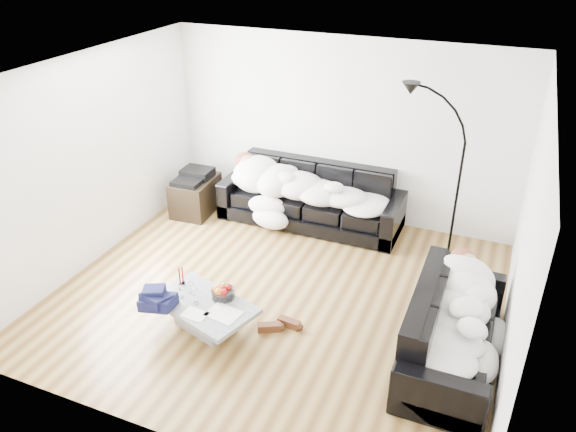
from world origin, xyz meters
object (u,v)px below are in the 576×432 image
at_px(sleeper_right, 458,308).
at_px(sleeper_back, 310,184).
at_px(fruit_bowl, 223,291).
at_px(wine_glass_a, 191,287).
at_px(wine_glass_b, 181,291).
at_px(shoes, 279,325).
at_px(wine_glass_c, 195,296).
at_px(candle_right, 183,276).
at_px(sofa_right, 454,327).
at_px(coffee_table, 205,315).
at_px(stereo, 194,175).
at_px(floor_lamp, 457,192).
at_px(sofa_back, 311,196).
at_px(candle_left, 180,277).
at_px(av_cabinet, 196,195).

bearing_deg(sleeper_right, sleeper_back, 47.89).
relative_size(fruit_bowl, wine_glass_a, 1.69).
distance_m(wine_glass_b, shoes, 1.11).
bearing_deg(wine_glass_c, shoes, 21.29).
relative_size(wine_glass_a, candle_right, 0.71).
xyz_separation_m(sofa_right, wine_glass_a, (-2.73, -0.42, 0.01)).
height_order(coffee_table, wine_glass_a, wine_glass_a).
height_order(sleeper_back, coffee_table, sleeper_back).
xyz_separation_m(sofa_right, stereo, (-4.02, 1.80, 0.20)).
height_order(sleeper_back, wine_glass_c, sleeper_back).
bearing_deg(sleeper_right, stereo, 65.88).
distance_m(coffee_table, stereo, 2.81).
bearing_deg(wine_glass_a, floor_lamp, 42.45).
bearing_deg(shoes, sofa_back, 86.16).
bearing_deg(candle_right, wine_glass_c, -39.49).
bearing_deg(wine_glass_a, sleeper_right, 8.73).
distance_m(fruit_bowl, wine_glass_b, 0.45).
xyz_separation_m(sofa_back, floor_lamp, (2.01, -0.33, 0.58)).
bearing_deg(candle_left, wine_glass_c, -33.48).
distance_m(sofa_right, shoes, 1.83).
relative_size(wine_glass_a, av_cabinet, 0.20).
distance_m(sleeper_back, av_cabinet, 1.77).
xyz_separation_m(av_cabinet, floor_lamp, (3.72, 0.01, 0.74)).
bearing_deg(av_cabinet, wine_glass_c, -63.16).
xyz_separation_m(coffee_table, shoes, (0.74, 0.29, -0.11)).
relative_size(wine_glass_b, stereo, 0.35).
relative_size(sleeper_right, floor_lamp, 0.83).
xyz_separation_m(coffee_table, candle_left, (-0.40, 0.18, 0.27)).
distance_m(wine_glass_b, candle_right, 0.26).
bearing_deg(candle_left, candle_right, 76.98).
distance_m(sofa_right, wine_glass_b, 2.84).
bearing_deg(floor_lamp, coffee_table, -123.98).
bearing_deg(sofa_back, wine_glass_b, -100.19).
height_order(sofa_back, av_cabinet, sofa_back).
bearing_deg(wine_glass_c, fruit_bowl, 43.14).
distance_m(sofa_right, stereo, 4.41).
bearing_deg(wine_glass_a, candle_right, 147.45).
bearing_deg(sofa_back, fruit_bowl, -91.51).
height_order(sofa_right, wine_glass_b, sofa_right).
xyz_separation_m(wine_glass_b, shoes, (1.01, 0.29, -0.35)).
relative_size(wine_glass_b, av_cabinet, 0.20).
bearing_deg(av_cabinet, wine_glass_a, -64.14).
xyz_separation_m(fruit_bowl, floor_lamp, (2.07, 2.17, 0.60)).
height_order(fruit_bowl, candle_right, candle_right).
relative_size(fruit_bowl, shoes, 0.59).
distance_m(sleeper_right, candle_left, 2.94).
relative_size(sofa_back, floor_lamp, 1.29).
distance_m(wine_glass_b, floor_lamp, 3.47).
distance_m(sleeper_back, floor_lamp, 2.06).
distance_m(sofa_right, candle_right, 2.92).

